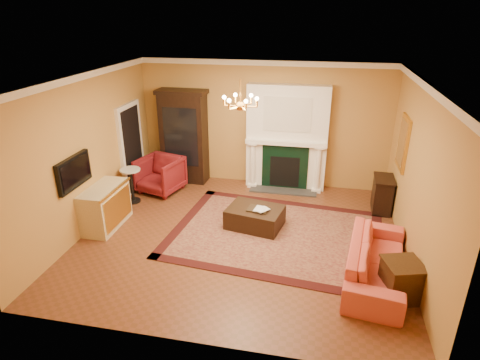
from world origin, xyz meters
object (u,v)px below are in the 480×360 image
(console_table, at_px, (382,195))
(leather_ottoman, at_px, (255,217))
(end_table, at_px, (401,281))
(china_cabinet, at_px, (184,139))
(wingback_armchair, at_px, (160,173))
(pedestal_table, at_px, (132,183))
(commode, at_px, (105,207))
(coral_sofa, at_px, (377,255))

(console_table, bearing_deg, leather_ottoman, -151.53)
(console_table, bearing_deg, end_table, -88.53)
(china_cabinet, xyz_separation_m, leather_ottoman, (2.13, -2.04, -0.89))
(china_cabinet, xyz_separation_m, end_table, (4.65, -3.74, -0.81))
(wingback_armchair, relative_size, end_table, 1.61)
(console_table, bearing_deg, wingback_armchair, -177.26)
(pedestal_table, xyz_separation_m, console_table, (5.48, 0.68, -0.10))
(wingback_armchair, xyz_separation_m, leather_ottoman, (2.50, -1.24, -0.26))
(china_cabinet, relative_size, commode, 1.94)
(wingback_armchair, height_order, leather_ottoman, wingback_armchair)
(china_cabinet, relative_size, console_table, 3.00)
(china_cabinet, height_order, commode, china_cabinet)
(end_table, bearing_deg, leather_ottoman, 145.89)
(pedestal_table, relative_size, console_table, 1.09)
(console_table, bearing_deg, pedestal_table, -170.30)
(wingback_armchair, distance_m, leather_ottoman, 2.80)
(end_table, bearing_deg, pedestal_table, 157.31)
(china_cabinet, height_order, pedestal_table, china_cabinet)
(coral_sofa, distance_m, leather_ottoman, 2.54)
(console_table, distance_m, leather_ottoman, 2.86)
(coral_sofa, relative_size, end_table, 3.76)
(china_cabinet, relative_size, pedestal_table, 2.76)
(commode, bearing_deg, china_cabinet, 73.11)
(coral_sofa, height_order, end_table, coral_sofa)
(pedestal_table, bearing_deg, end_table, -22.69)
(wingback_armchair, xyz_separation_m, console_table, (5.07, 0.01, -0.10))
(coral_sofa, distance_m, console_table, 2.54)
(commode, xyz_separation_m, leather_ottoman, (2.94, 0.56, -0.21))
(coral_sofa, relative_size, leather_ottoman, 2.07)
(wingback_armchair, xyz_separation_m, pedestal_table, (-0.41, -0.67, -0.01))
(pedestal_table, xyz_separation_m, coral_sofa, (5.10, -1.83, -0.03))
(leather_ottoman, bearing_deg, china_cabinet, 147.33)
(china_cabinet, xyz_separation_m, coral_sofa, (4.33, -3.31, -0.67))
(wingback_armchair, bearing_deg, leather_ottoman, -10.68)
(wingback_armchair, height_order, coral_sofa, wingback_armchair)
(end_table, bearing_deg, wingback_armchair, 149.62)
(commode, distance_m, leather_ottoman, 3.00)
(china_cabinet, relative_size, wingback_armchair, 2.34)
(coral_sofa, bearing_deg, wingback_armchair, 70.17)
(commode, bearing_deg, console_table, 18.43)
(china_cabinet, xyz_separation_m, pedestal_table, (-0.77, -1.48, -0.64))
(china_cabinet, bearing_deg, end_table, -36.66)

